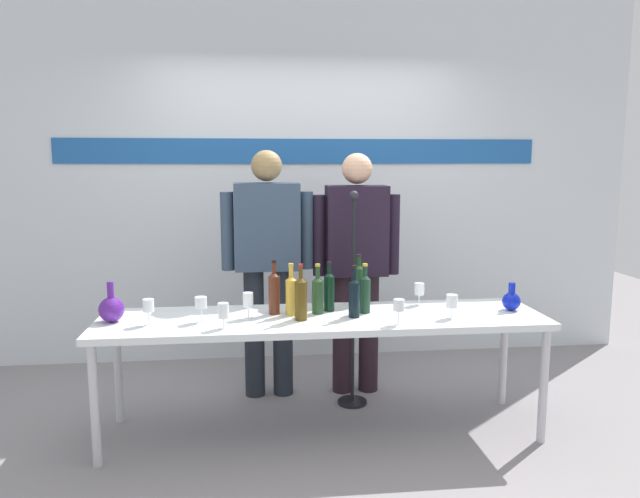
# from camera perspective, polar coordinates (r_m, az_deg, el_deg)

# --- Properties ---
(ground_plane) EXTENTS (10.00, 10.00, 0.00)m
(ground_plane) POSITION_cam_1_polar(r_m,az_deg,el_deg) (3.84, 0.26, -17.10)
(ground_plane) COLOR gray
(back_wall) EXTENTS (5.60, 0.11, 3.00)m
(back_wall) POSITION_cam_1_polar(r_m,az_deg,el_deg) (4.96, -1.76, 6.68)
(back_wall) COLOR silver
(back_wall) RESTS_ON ground
(display_table) EXTENTS (2.67, 0.66, 0.73)m
(display_table) POSITION_cam_1_polar(r_m,az_deg,el_deg) (3.60, 0.27, -7.27)
(display_table) COLOR white
(display_table) RESTS_ON ground
(decanter_blue_left) EXTENTS (0.15, 0.15, 0.24)m
(decanter_blue_left) POSITION_cam_1_polar(r_m,az_deg,el_deg) (3.64, -19.41, -5.43)
(decanter_blue_left) COLOR #541F89
(decanter_blue_left) RESTS_ON display_table
(decanter_blue_right) EXTENTS (0.11, 0.11, 0.18)m
(decanter_blue_right) POSITION_cam_1_polar(r_m,az_deg,el_deg) (3.89, 17.91, -4.71)
(decanter_blue_right) COLOR #0D1EB4
(decanter_blue_right) RESTS_ON display_table
(presenter_left) EXTENTS (0.64, 0.22, 1.73)m
(presenter_left) POSITION_cam_1_polar(r_m,az_deg,el_deg) (4.12, -5.05, -0.69)
(presenter_left) COLOR #1F242D
(presenter_left) RESTS_ON ground
(presenter_right) EXTENTS (0.62, 0.22, 1.71)m
(presenter_right) POSITION_cam_1_polar(r_m,az_deg,el_deg) (4.19, 3.50, -0.81)
(presenter_right) COLOR black
(presenter_right) RESTS_ON ground
(wine_bottle_0) EXTENTS (0.07, 0.07, 0.32)m
(wine_bottle_0) POSITION_cam_1_polar(r_m,az_deg,el_deg) (3.58, -2.79, -4.30)
(wine_bottle_0) COLOR gold
(wine_bottle_0) RESTS_ON display_table
(wine_bottle_1) EXTENTS (0.07, 0.07, 0.31)m
(wine_bottle_1) POSITION_cam_1_polar(r_m,az_deg,el_deg) (3.64, 4.32, -4.13)
(wine_bottle_1) COLOR #173724
(wine_bottle_1) RESTS_ON display_table
(wine_bottle_2) EXTENTS (0.07, 0.07, 0.31)m
(wine_bottle_2) POSITION_cam_1_polar(r_m,az_deg,el_deg) (3.68, 0.88, -3.96)
(wine_bottle_2) COLOR black
(wine_bottle_2) RESTS_ON display_table
(wine_bottle_3) EXTENTS (0.07, 0.07, 0.33)m
(wine_bottle_3) POSITION_cam_1_polar(r_m,az_deg,el_deg) (3.84, 3.73, -3.28)
(wine_bottle_3) COLOR #173A18
(wine_bottle_3) RESTS_ON display_table
(wine_bottle_4) EXTENTS (0.07, 0.07, 0.33)m
(wine_bottle_4) POSITION_cam_1_polar(r_m,az_deg,el_deg) (3.61, -4.43, -4.11)
(wine_bottle_4) COLOR #532515
(wine_bottle_4) RESTS_ON display_table
(wine_bottle_5) EXTENTS (0.07, 0.07, 0.31)m
(wine_bottle_5) POSITION_cam_1_polar(r_m,az_deg,el_deg) (3.61, -0.22, -4.28)
(wine_bottle_5) COLOR #214122
(wine_bottle_5) RESTS_ON display_table
(wine_bottle_6) EXTENTS (0.07, 0.07, 0.31)m
(wine_bottle_6) POSITION_cam_1_polar(r_m,az_deg,el_deg) (3.53, 3.30, -4.52)
(wine_bottle_6) COLOR black
(wine_bottle_6) RESTS_ON display_table
(wine_bottle_7) EXTENTS (0.07, 0.07, 0.33)m
(wine_bottle_7) POSITION_cam_1_polar(r_m,az_deg,el_deg) (3.47, -1.85, -4.64)
(wine_bottle_7) COLOR #4C370E
(wine_bottle_7) RESTS_ON display_table
(wine_glass_left_0) EXTENTS (0.06, 0.06, 0.15)m
(wine_glass_left_0) POSITION_cam_1_polar(r_m,az_deg,el_deg) (3.51, -16.17, -5.29)
(wine_glass_left_0) COLOR white
(wine_glass_left_0) RESTS_ON display_table
(wine_glass_left_1) EXTENTS (0.06, 0.06, 0.15)m
(wine_glass_left_1) POSITION_cam_1_polar(r_m,az_deg,el_deg) (3.34, -9.27, -5.92)
(wine_glass_left_1) COLOR white
(wine_glass_left_1) RESTS_ON display_table
(wine_glass_left_2) EXTENTS (0.07, 0.07, 0.15)m
(wine_glass_left_2) POSITION_cam_1_polar(r_m,az_deg,el_deg) (3.49, -11.38, -5.13)
(wine_glass_left_2) COLOR white
(wine_glass_left_2) RESTS_ON display_table
(wine_glass_left_3) EXTENTS (0.06, 0.06, 0.16)m
(wine_glass_left_3) POSITION_cam_1_polar(r_m,az_deg,el_deg) (3.53, -6.93, -4.92)
(wine_glass_left_3) COLOR white
(wine_glass_left_3) RESTS_ON display_table
(wine_glass_right_0) EXTENTS (0.06, 0.06, 0.14)m
(wine_glass_right_0) POSITION_cam_1_polar(r_m,az_deg,el_deg) (3.89, 9.52, -3.86)
(wine_glass_right_0) COLOR white
(wine_glass_right_0) RESTS_ON display_table
(wine_glass_right_1) EXTENTS (0.06, 0.06, 0.15)m
(wine_glass_right_1) POSITION_cam_1_polar(r_m,az_deg,el_deg) (3.41, 7.59, -5.43)
(wine_glass_right_1) COLOR white
(wine_glass_right_1) RESTS_ON display_table
(wine_glass_right_2) EXTENTS (0.07, 0.07, 0.14)m
(wine_glass_right_2) POSITION_cam_1_polar(r_m,az_deg,el_deg) (3.60, 12.55, -4.96)
(wine_glass_right_2) COLOR white
(wine_glass_right_2) RESTS_ON display_table
(microphone_stand) EXTENTS (0.20, 0.20, 1.46)m
(microphone_stand) POSITION_cam_1_polar(r_m,az_deg,el_deg) (4.07, 3.17, -8.28)
(microphone_stand) COLOR black
(microphone_stand) RESTS_ON ground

